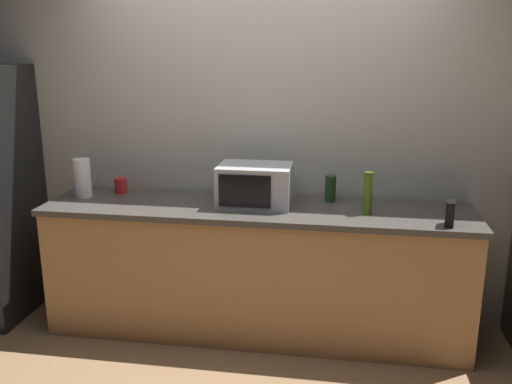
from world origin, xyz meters
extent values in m
plane|color=#93704C|center=(0.00, 0.00, 0.00)|extent=(8.00, 8.00, 0.00)
cube|color=beige|center=(0.00, 0.81, 1.35)|extent=(6.40, 0.10, 2.70)
cube|color=#B27F4C|center=(0.00, 0.40, 0.43)|extent=(2.80, 0.60, 0.86)
cube|color=#47423D|center=(0.00, 0.40, 0.88)|extent=(2.84, 0.64, 0.04)
cube|color=#B7BABF|center=(-0.01, 0.45, 1.04)|extent=(0.48, 0.34, 0.27)
cube|color=black|center=(-0.05, 0.28, 1.04)|extent=(0.34, 0.01, 0.21)
cylinder|color=white|center=(-1.23, 0.45, 1.04)|extent=(0.12, 0.12, 0.27)
cube|color=black|center=(1.19, 0.19, 0.98)|extent=(0.07, 0.12, 0.15)
cylinder|color=#4C6B19|center=(0.72, 0.36, 1.04)|extent=(0.06, 0.06, 0.27)
cylinder|color=#1E3F19|center=(0.48, 0.61, 0.99)|extent=(0.07, 0.07, 0.18)
cylinder|color=red|center=(-1.02, 0.60, 0.95)|extent=(0.09, 0.09, 0.11)
camera|label=1|loc=(0.56, -3.06, 1.94)|focal=38.90mm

